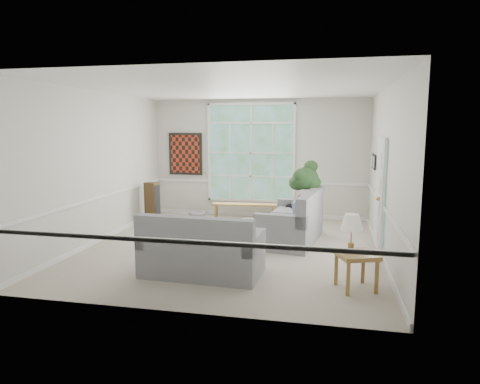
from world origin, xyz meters
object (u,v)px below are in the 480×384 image
(loveseat_right, at_px, (291,217))
(side_table, at_px, (356,271))
(coffee_table, at_px, (243,231))
(loveseat_front, at_px, (202,244))
(end_table, at_px, (301,220))

(loveseat_right, bearing_deg, side_table, -56.60)
(side_table, bearing_deg, coffee_table, 132.34)
(loveseat_right, relative_size, loveseat_front, 1.04)
(coffee_table, height_order, end_table, end_table)
(coffee_table, xyz_separation_m, side_table, (2.10, -2.30, 0.07))
(loveseat_right, height_order, end_table, loveseat_right)
(loveseat_right, xyz_separation_m, loveseat_front, (-1.17, -2.26, -0.02))
(side_table, bearing_deg, loveseat_front, 176.02)
(end_table, bearing_deg, loveseat_right, -100.27)
(loveseat_right, height_order, loveseat_front, loveseat_right)
(coffee_table, distance_m, end_table, 1.42)
(loveseat_front, relative_size, side_table, 3.42)
(loveseat_right, xyz_separation_m, side_table, (1.14, -2.42, -0.25))
(loveseat_right, relative_size, end_table, 3.46)
(coffee_table, relative_size, side_table, 1.95)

